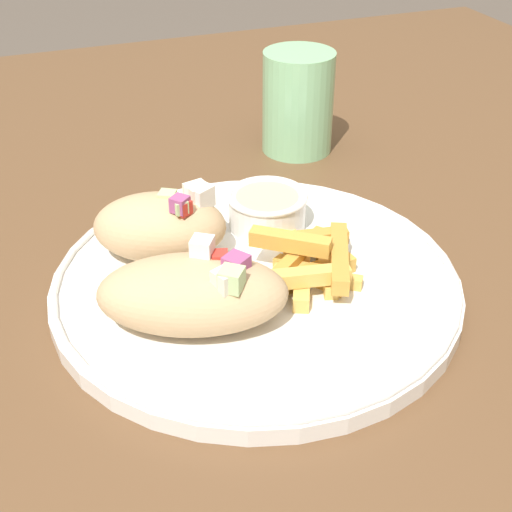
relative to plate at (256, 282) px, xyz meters
The scene contains 7 objects.
table 0.09m from the plate, 89.87° to the left, with size 1.33×1.33×0.78m.
plate is the anchor object (origin of this frame).
pita_sandwich_near 0.08m from the plate, 149.18° to the right, with size 0.15×0.12×0.06m.
pita_sandwich_far 0.09m from the plate, 135.74° to the left, with size 0.13×0.11×0.06m.
fries_pile 0.04m from the plate, 18.92° to the right, with size 0.11×0.12×0.03m.
sauce_ramekin 0.08m from the plate, 62.30° to the left, with size 0.07×0.07×0.03m.
water_glass 0.27m from the plate, 59.74° to the left, with size 0.08×0.08×0.11m.
Camera 1 is at (-0.16, -0.44, 1.11)m, focal length 50.00 mm.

